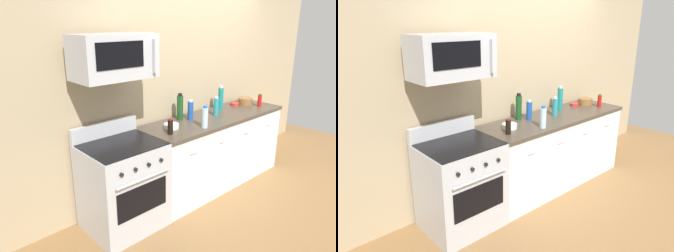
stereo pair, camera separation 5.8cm
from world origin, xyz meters
The scene contains 15 objects.
ground_plane centered at (0.00, 0.00, 0.00)m, with size 6.23×6.23×0.00m, color olive.
back_wall centered at (0.00, 0.41, 1.35)m, with size 5.19×0.10×2.70m, color tan.
counter_unit centered at (0.00, 0.00, 0.46)m, with size 2.10×0.66×0.92m.
range_oven centered at (-1.43, 0.00, 0.47)m, with size 0.76×0.69×1.07m.
microwave centered at (-1.42, 0.05, 1.75)m, with size 0.74×0.44×0.40m.
bottle_hot_sauce_red centered at (0.80, -0.11, 1.00)m, with size 0.06×0.06×0.18m.
bottle_dish_soap centered at (0.01, 0.01, 1.04)m, with size 0.06×0.06×0.25m.
bottle_soda_blue centered at (-0.35, 0.10, 1.04)m, with size 0.07×0.07×0.24m.
bottle_sparkling_teal centered at (0.26, 0.14, 1.08)m, with size 0.07×0.07×0.33m.
bottle_wine_green centered at (-0.45, 0.19, 1.07)m, with size 0.07×0.07×0.32m.
bottle_soy_sauce_dark centered at (-0.88, -0.11, 1.00)m, with size 0.06×0.06×0.17m.
bottle_water_clear centered at (-0.45, -0.21, 1.04)m, with size 0.07×0.07×0.25m.
bowl_wooden_salad centered at (0.76, 0.10, 0.97)m, with size 0.20×0.20×0.09m.
bowl_red_small centered at (0.59, 0.14, 0.94)m, with size 0.12×0.12×0.04m.
bowl_white_ceramic centered at (-0.75, 0.01, 0.95)m, with size 0.17×0.17×0.05m.
Camera 2 is at (-2.99, -2.49, 2.07)m, focal length 34.26 mm.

